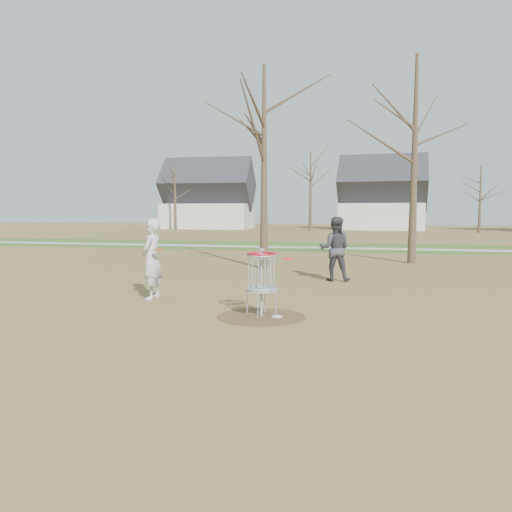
{
  "coord_description": "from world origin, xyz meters",
  "views": [
    {
      "loc": [
        2.38,
        -9.66,
        2.11
      ],
      "look_at": [
        -0.5,
        1.5,
        1.1
      ],
      "focal_mm": 35.0,
      "sensor_mm": 36.0,
      "label": 1
    }
  ],
  "objects_px": {
    "player_throwing": "(335,249)",
    "disc_grounded": "(277,317)",
    "player_standing": "(152,259)",
    "disc_golf_basket": "(261,272)"
  },
  "relations": [
    {
      "from": "player_standing",
      "to": "disc_golf_basket",
      "type": "bearing_deg",
      "value": 63.06
    },
    {
      "from": "disc_golf_basket",
      "to": "player_standing",
      "type": "bearing_deg",
      "value": 156.36
    },
    {
      "from": "player_throwing",
      "to": "disc_golf_basket",
      "type": "height_order",
      "value": "player_throwing"
    },
    {
      "from": "player_throwing",
      "to": "disc_golf_basket",
      "type": "xyz_separation_m",
      "value": [
        -0.92,
        -5.78,
        -0.08
      ]
    },
    {
      "from": "player_standing",
      "to": "player_throwing",
      "type": "xyz_separation_m",
      "value": [
        3.99,
        4.43,
        0.01
      ]
    },
    {
      "from": "disc_golf_basket",
      "to": "player_throwing",
      "type": "bearing_deg",
      "value": 80.99
    },
    {
      "from": "player_throwing",
      "to": "disc_grounded",
      "type": "distance_m",
      "value": 5.87
    },
    {
      "from": "player_standing",
      "to": "disc_grounded",
      "type": "distance_m",
      "value": 3.77
    },
    {
      "from": "player_throwing",
      "to": "disc_grounded",
      "type": "height_order",
      "value": "player_throwing"
    },
    {
      "from": "player_standing",
      "to": "disc_grounded",
      "type": "bearing_deg",
      "value": 65.32
    }
  ]
}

